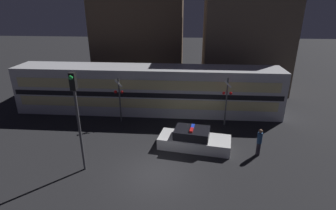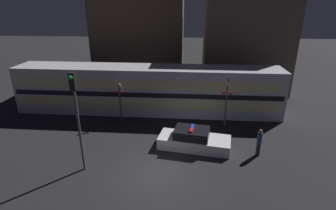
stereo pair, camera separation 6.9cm
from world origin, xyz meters
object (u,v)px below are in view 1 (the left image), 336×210
(train, at_px, (148,90))
(pedestrian, at_px, (259,142))
(police_car, at_px, (194,140))
(traffic_light_corner, at_px, (76,106))
(crossing_signal_near, at_px, (227,99))

(train, xyz_separation_m, pedestrian, (7.84, -6.51, -1.05))
(police_car, distance_m, traffic_light_corner, 7.64)
(police_car, xyz_separation_m, pedestrian, (3.96, -0.65, 0.38))
(train, relative_size, crossing_signal_near, 5.84)
(pedestrian, xyz_separation_m, traffic_light_corner, (-10.17, -2.30, 2.95))
(train, height_order, crossing_signal_near, train)
(pedestrian, relative_size, traffic_light_corner, 0.31)
(police_car, height_order, pedestrian, pedestrian)
(pedestrian, relative_size, crossing_signal_near, 0.47)
(police_car, bearing_deg, crossing_signal_near, 64.24)
(pedestrian, bearing_deg, crossing_signal_near, 110.47)
(crossing_signal_near, height_order, traffic_light_corner, traffic_light_corner)
(traffic_light_corner, bearing_deg, pedestrian, 12.72)
(crossing_signal_near, bearing_deg, train, 159.32)
(crossing_signal_near, relative_size, traffic_light_corner, 0.67)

